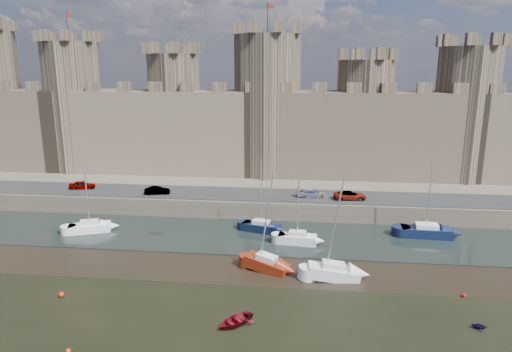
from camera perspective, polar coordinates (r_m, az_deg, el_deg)
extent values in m
cube|color=black|center=(57.33, -2.79, -7.43)|extent=(160.00, 12.00, 0.08)
cube|color=#4C443A|center=(91.30, 0.75, 1.39)|extent=(160.00, 60.00, 2.50)
cube|color=black|center=(65.92, -1.45, -2.28)|extent=(160.00, 7.00, 0.10)
cube|color=#42382B|center=(78.07, -0.10, 5.45)|extent=(100.00, 9.00, 14.00)
cylinder|color=#42382B|center=(87.17, -21.71, 8.00)|extent=(10.00, 10.00, 22.00)
cylinder|color=black|center=(87.10, -22.53, 16.85)|extent=(0.10, 0.10, 5.00)
cube|color=#A02415|center=(87.02, -22.33, 18.07)|extent=(1.00, 0.03, 0.60)
cylinder|color=#42382B|center=(80.47, -10.14, 7.64)|extent=(9.00, 9.00, 20.00)
cylinder|color=#42382B|center=(77.36, 1.39, 8.73)|extent=(11.00, 11.00, 23.00)
cylinder|color=black|center=(77.42, 1.46, 19.11)|extent=(0.10, 0.10, 5.00)
cube|color=#A02415|center=(77.57, 1.86, 20.43)|extent=(1.00, 0.03, 0.60)
cylinder|color=#42382B|center=(77.84, 13.29, 6.92)|extent=(9.00, 9.00, 19.00)
cylinder|color=#42382B|center=(81.24, 24.68, 7.02)|extent=(10.00, 10.00, 21.00)
imported|color=gray|center=(73.33, -20.90, -1.07)|extent=(4.00, 2.31, 1.28)
imported|color=gray|center=(67.23, -12.25, -1.80)|extent=(3.81, 2.06, 1.19)
imported|color=gray|center=(64.77, 6.98, -2.17)|extent=(4.29, 2.20, 1.19)
imported|color=gray|center=(64.51, 11.68, -2.40)|extent=(4.62, 2.42, 1.24)
cube|color=white|center=(61.92, -20.06, -6.11)|extent=(5.40, 3.66, 1.03)
cube|color=silver|center=(61.69, -20.12, -5.45)|extent=(2.58, 2.09, 0.47)
cylinder|color=silver|center=(60.56, -20.43, -1.90)|extent=(0.14, 0.14, 8.39)
cube|color=black|center=(58.35, 0.63, -6.45)|extent=(5.03, 3.06, 1.03)
cube|color=silver|center=(58.09, 0.63, -5.76)|extent=(2.36, 1.81, 0.47)
cylinder|color=silver|center=(56.90, 0.64, -1.99)|extent=(0.14, 0.14, 8.40)
cube|color=silver|center=(54.73, 5.18, -7.88)|extent=(4.64, 2.14, 1.06)
cube|color=silver|center=(54.46, 5.20, -7.13)|extent=(2.10, 1.40, 0.48)
cylinder|color=silver|center=(53.15, 5.29, -3.00)|extent=(0.14, 0.14, 8.66)
cube|color=black|center=(60.39, 20.48, -6.58)|extent=(6.10, 2.62, 1.14)
cube|color=silver|center=(60.12, 20.55, -5.84)|extent=(2.74, 1.76, 0.52)
cylinder|color=silver|center=(58.86, 20.91, -1.77)|extent=(0.14, 0.14, 9.37)
cube|color=maroon|center=(47.96, 1.34, -11.08)|extent=(4.98, 3.38, 1.18)
cube|color=silver|center=(47.60, 1.35, -10.14)|extent=(2.38, 1.93, 0.54)
cylinder|color=silver|center=(45.95, 1.38, -4.92)|extent=(0.14, 0.14, 9.67)
cube|color=silver|center=(46.85, 9.63, -11.90)|extent=(5.21, 2.37, 1.19)
cube|color=silver|center=(46.48, 9.68, -10.94)|extent=(2.36, 1.56, 0.54)
cylinder|color=silver|center=(44.78, 9.91, -5.57)|extent=(0.14, 0.14, 9.75)
imported|color=maroon|center=(39.10, -2.67, -17.67)|extent=(3.93, 3.95, 0.67)
imported|color=black|center=(42.54, 26.13, -16.43)|extent=(1.34, 1.20, 0.63)
sphere|color=red|center=(38.56, -22.42, -19.55)|extent=(0.37, 0.37, 0.37)
sphere|color=#BC3108|center=(46.65, -23.15, -13.47)|extent=(0.50, 0.50, 0.50)
sphere|color=red|center=(47.14, 24.56, -13.40)|extent=(0.38, 0.38, 0.38)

